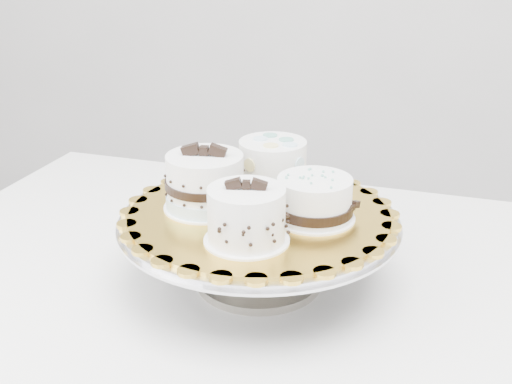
% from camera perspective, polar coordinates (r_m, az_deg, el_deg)
% --- Properties ---
extents(table, '(1.35, 0.95, 0.75)m').
position_cam_1_polar(table, '(0.98, 3.17, -11.99)').
color(table, white).
rests_on(table, floor).
extents(cake_stand, '(0.40, 0.40, 0.11)m').
position_cam_1_polar(cake_stand, '(0.93, 0.26, -3.98)').
color(cake_stand, gray).
rests_on(cake_stand, table).
extents(cake_board, '(0.39, 0.39, 0.01)m').
position_cam_1_polar(cake_board, '(0.91, 0.27, -1.91)').
color(cake_board, gold).
rests_on(cake_board, cake_stand).
extents(cake_swirl, '(0.11, 0.11, 0.09)m').
position_cam_1_polar(cake_swirl, '(0.81, -0.85, -2.20)').
color(cake_swirl, white).
rests_on(cake_swirl, cake_board).
extents(cake_banded, '(0.12, 0.12, 0.10)m').
position_cam_1_polar(cake_banded, '(0.91, -4.53, 0.72)').
color(cake_banded, white).
rests_on(cake_banded, cake_board).
extents(cake_dots, '(0.13, 0.13, 0.08)m').
position_cam_1_polar(cake_dots, '(0.98, 1.48, 2.49)').
color(cake_dots, white).
rests_on(cake_dots, cake_board).
extents(cake_ribbon, '(0.13, 0.13, 0.06)m').
position_cam_1_polar(cake_ribbon, '(0.88, 5.27, -0.69)').
color(cake_ribbon, white).
rests_on(cake_ribbon, cake_board).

